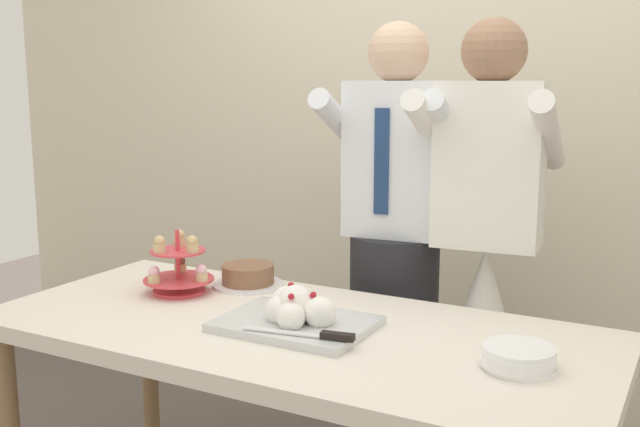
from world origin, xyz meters
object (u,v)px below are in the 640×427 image
main_cake_tray (296,315)px  round_cake (248,276)px  dessert_table (291,349)px  person_groom (394,282)px  person_bride (482,342)px  plate_stack (519,358)px  cupcake_stand (178,269)px

main_cake_tray → round_cake: 0.47m
dessert_table → main_cake_tray: bearing=-33.5°
dessert_table → person_groom: (0.04, 0.66, 0.05)m
round_cake → person_groom: size_ratio=0.14×
dessert_table → round_cake: (-0.33, 0.28, 0.11)m
person_bride → main_cake_tray: bearing=-117.9°
dessert_table → plate_stack: (0.65, -0.02, 0.10)m
main_cake_tray → plate_stack: bearing=-0.4°
plate_stack → person_groom: person_groom is taller
plate_stack → round_cake: bearing=162.9°
plate_stack → person_bride: person_bride is taller
person_groom → person_bride: same height
round_cake → person_bride: bearing=26.9°
plate_stack → round_cake: round_cake is taller
dessert_table → person_bride: person_bride is taller
main_cake_tray → round_cake: (-0.36, 0.30, -0.01)m
person_groom → main_cake_tray: bearing=-91.2°
plate_stack → person_bride: 0.75m
cupcake_stand → person_groom: (0.53, 0.55, -0.11)m
dessert_table → person_bride: size_ratio=1.08×
plate_stack → round_cake: (-0.98, 0.30, 0.01)m
cupcake_stand → dessert_table: bearing=-12.3°
dessert_table → person_bride: (0.38, 0.64, -0.12)m
person_bride → person_groom: bearing=176.6°
person_groom → person_bride: (0.34, -0.02, -0.16)m
person_bride → dessert_table: bearing=-120.5°
dessert_table → person_groom: 0.66m
dessert_table → plate_stack: bearing=-2.0°
dessert_table → round_cake: 0.45m
round_cake → person_bride: (0.71, 0.36, -0.23)m
person_groom → person_bride: bearing=-3.4°
cupcake_stand → round_cake: (0.16, 0.17, -0.05)m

